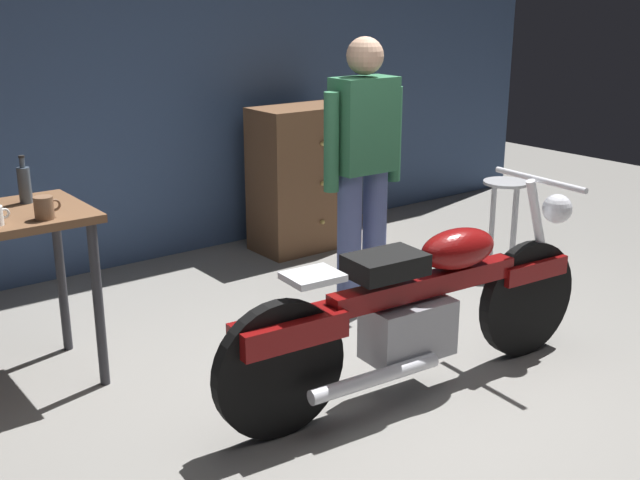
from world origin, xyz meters
TOP-DOWN VIEW (x-y plane):
  - ground_plane at (0.00, 0.00)m, footprint 12.00×12.00m
  - back_wall at (0.00, 2.80)m, footprint 8.00×0.12m
  - motorcycle at (0.18, 0.06)m, footprint 2.19×0.60m
  - person_standing at (0.65, 1.07)m, footprint 0.57×0.23m
  - shop_stool at (1.96, 1.04)m, footprint 0.32×0.32m
  - wooden_dresser at (1.12, 2.30)m, footprint 0.80×0.47m
  - mug_brown_stoneware at (-1.25, 1.10)m, footprint 0.13×0.09m
  - bottle at (-1.23, 1.46)m, footprint 0.06×0.06m

SIDE VIEW (x-z plane):
  - ground_plane at x=0.00m, z-range 0.00..0.00m
  - motorcycle at x=0.18m, z-range -0.05..0.95m
  - shop_stool at x=1.96m, z-range 0.18..0.82m
  - wooden_dresser at x=1.12m, z-range 0.00..1.10m
  - person_standing at x=0.65m, z-range 0.09..1.76m
  - mug_brown_stoneware at x=-1.25m, z-range 0.90..1.01m
  - bottle at x=-1.23m, z-range 0.88..1.12m
  - back_wall at x=0.00m, z-range 0.00..3.10m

